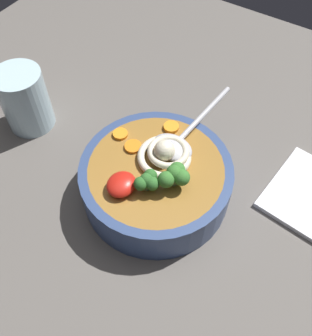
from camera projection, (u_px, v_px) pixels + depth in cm
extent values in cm
cube|color=#5B5651|center=(142.00, 197.00, 58.43)|extent=(106.83, 106.83, 3.59)
cylinder|color=#334775|center=(156.00, 181.00, 54.15)|extent=(21.41, 21.41, 6.35)
cylinder|color=olive|center=(156.00, 180.00, 53.94)|extent=(18.84, 18.84, 5.84)
torus|color=beige|center=(164.00, 157.00, 52.07)|extent=(7.52, 7.52, 1.04)
torus|color=beige|center=(168.00, 152.00, 51.54)|extent=(8.06, 8.06, 0.93)
sphere|color=beige|center=(164.00, 151.00, 50.98)|extent=(2.92, 2.92, 2.92)
ellipsoid|color=#B7B7BC|center=(172.00, 147.00, 52.67)|extent=(4.88, 6.34, 1.60)
cylinder|color=#B7B7BC|center=(202.00, 116.00, 56.16)|extent=(15.01, 2.03, 0.80)
ellipsoid|color=red|center=(120.00, 184.00, 48.94)|extent=(4.15, 3.73, 1.87)
cylinder|color=#7A9E60|center=(147.00, 186.00, 49.26)|extent=(0.93, 0.93, 0.99)
sphere|color=#2D6628|center=(146.00, 180.00, 48.12)|extent=(1.82, 1.82, 1.82)
sphere|color=#2D6628|center=(150.00, 176.00, 48.71)|extent=(1.82, 1.82, 1.82)
sphere|color=#2D6628|center=(141.00, 184.00, 47.89)|extent=(1.82, 1.82, 1.82)
sphere|color=#2D6628|center=(152.00, 184.00, 47.94)|extent=(1.82, 1.82, 1.82)
cylinder|color=#7A9E60|center=(172.00, 182.00, 49.48)|extent=(1.11, 1.11, 1.19)
sphere|color=#38752D|center=(173.00, 175.00, 48.11)|extent=(2.18, 2.18, 2.18)
sphere|color=#38752D|center=(177.00, 170.00, 48.81)|extent=(2.18, 2.18, 2.18)
sphere|color=#38752D|center=(166.00, 179.00, 47.83)|extent=(2.18, 2.18, 2.18)
sphere|color=#38752D|center=(180.00, 180.00, 47.90)|extent=(2.18, 2.18, 2.18)
cylinder|color=orange|center=(120.00, 134.00, 54.85)|extent=(2.17, 2.17, 0.49)
cylinder|color=orange|center=(171.00, 127.00, 55.59)|extent=(2.27, 2.27, 0.57)
cylinder|color=orange|center=(133.00, 146.00, 53.51)|extent=(2.43, 2.43, 0.45)
cylinder|color=silver|center=(25.00, 100.00, 60.97)|extent=(7.72, 7.72, 10.43)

